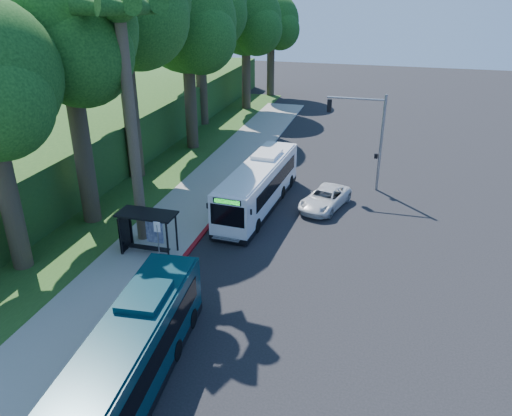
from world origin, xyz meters
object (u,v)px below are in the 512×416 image
(bus_shelter, at_px, (145,224))
(teal_bus, at_px, (131,356))
(pickup, at_px, (325,199))
(white_bus, at_px, (259,184))

(bus_shelter, xyz_separation_m, teal_bus, (4.21, -9.55, -0.25))
(bus_shelter, height_order, teal_bus, teal_bus)
(bus_shelter, bearing_deg, pickup, 44.67)
(teal_bus, relative_size, pickup, 2.26)
(white_bus, height_order, teal_bus, white_bus)
(bus_shelter, relative_size, pickup, 0.67)
(white_bus, xyz_separation_m, pickup, (4.34, 1.00, -0.96))
(bus_shelter, relative_size, white_bus, 0.28)
(bus_shelter, distance_m, pickup, 12.46)
(bus_shelter, height_order, white_bus, white_bus)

